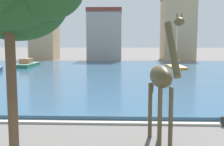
% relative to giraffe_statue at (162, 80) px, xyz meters
% --- Properties ---
extents(harbor_water, '(90.17, 40.23, 0.32)m').
position_rel_giraffe_statue_xyz_m(harbor_water, '(-4.71, 23.06, -2.60)').
color(harbor_water, '#2D5170').
rests_on(harbor_water, ground).
extents(quay_edge_coping, '(90.17, 0.50, 0.12)m').
position_rel_giraffe_statue_xyz_m(quay_edge_coping, '(-4.71, 2.69, -2.70)').
color(quay_edge_coping, '#ADA89E').
rests_on(quay_edge_coping, ground).
extents(giraffe_statue, '(1.18, 3.06, 5.40)m').
position_rel_giraffe_statue_xyz_m(giraffe_statue, '(0.00, 0.00, 0.00)').
color(giraffe_statue, '#4C4228').
rests_on(giraffe_statue, ground).
extents(sailboat_green, '(2.27, 6.66, 8.19)m').
position_rel_giraffe_statue_xyz_m(sailboat_green, '(-16.20, 30.95, -2.20)').
color(sailboat_green, '#236B42').
rests_on(sailboat_green, ground).
extents(sailboat_orange, '(2.15, 6.45, 6.28)m').
position_rel_giraffe_statue_xyz_m(sailboat_orange, '(6.12, 29.91, -2.42)').
color(sailboat_orange, orange).
rests_on(sailboat_orange, ground).
extents(mooring_bollard, '(0.24, 0.24, 0.50)m').
position_rel_giraffe_statue_xyz_m(mooring_bollard, '(3.51, 2.54, -2.51)').
color(mooring_bollard, '#232326').
rests_on(mooring_bollard, ground).
extents(townhouse_tall_gabled, '(5.22, 6.71, 11.35)m').
position_rel_giraffe_statue_xyz_m(townhouse_tall_gabled, '(-18.63, 49.06, 2.93)').
color(townhouse_tall_gabled, tan).
rests_on(townhouse_tall_gabled, ground).
extents(townhouse_end_terrace, '(6.77, 7.79, 10.47)m').
position_rel_giraffe_statue_xyz_m(townhouse_end_terrace, '(-5.34, 45.76, 2.49)').
color(townhouse_end_terrace, gray).
rests_on(townhouse_end_terrace, ground).
extents(townhouse_corner_house, '(6.57, 7.44, 13.61)m').
position_rel_giraffe_statue_xyz_m(townhouse_corner_house, '(9.85, 49.11, 4.06)').
color(townhouse_corner_house, tan).
rests_on(townhouse_corner_house, ground).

